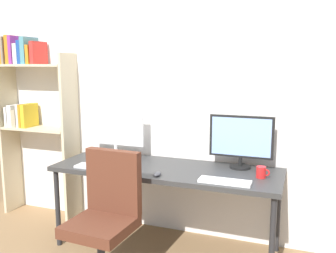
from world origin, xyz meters
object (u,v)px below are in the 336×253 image
bookshelf (31,104)px  monitor_right (241,140)px  desk (166,174)px  coffee_mug (261,172)px  keyboard_right (225,181)px  computer_mouse (157,174)px  office_chair (105,232)px  keyboard_left (95,167)px  monitor_left (116,131)px

bookshelf → monitor_right: size_ratio=3.54×
desk → coffee_mug: bearing=-0.6°
desk → bookshelf: bookshelf is taller
keyboard_right → coffee_mug: coffee_mug is taller
keyboard_right → computer_mouse: (-0.54, -0.02, 0.01)m
desk → monitor_right: (0.60, 0.21, 0.30)m
desk → computer_mouse: computer_mouse is taller
keyboard_right → office_chair: bearing=-152.1°
desk → keyboard_right: keyboard_right is taller
keyboard_left → computer_mouse: (0.58, -0.02, 0.01)m
desk → coffee_mug: 0.81m
bookshelf → keyboard_left: size_ratio=5.47×
office_chair → monitor_left: size_ratio=1.70×
monitor_left → monitor_right: size_ratio=1.08×
keyboard_left → coffee_mug: 1.38m
monitor_right → desk: bearing=-160.5°
monitor_right → bookshelf: bearing=179.5°
monitor_right → keyboard_right: (-0.04, -0.44, -0.24)m
office_chair → keyboard_left: size_ratio=2.83×
keyboard_left → computer_mouse: computer_mouse is taller
bookshelf → computer_mouse: size_ratio=19.91×
bookshelf → monitor_right: bookshelf is taller
keyboard_left → coffee_mug: size_ratio=3.30×
monitor_left → monitor_right: 1.20m
desk → office_chair: bearing=-109.6°
office_chair → monitor_left: (-0.37, 0.86, 0.58)m
computer_mouse → desk: bearing=95.3°
desk → computer_mouse: bearing=-84.7°
keyboard_left → monitor_left: bearing=95.2°
monitor_right → computer_mouse: monitor_right is taller
bookshelf → monitor_left: bookshelf is taller
monitor_left → computer_mouse: (0.62, -0.47, -0.23)m
monitor_right → computer_mouse: bearing=-141.0°
monitor_left → computer_mouse: monitor_left is taller
monitor_left → coffee_mug: (1.40, -0.22, -0.20)m
monitor_right → keyboard_right: monitor_right is taller
desk → keyboard_right: size_ratio=4.99×
monitor_left → computer_mouse: size_ratio=6.05×
bookshelf → office_chair: bearing=-32.6°
desk → bookshelf: (-1.60, 0.23, 0.52)m
monitor_left → coffee_mug: bearing=-9.0°
office_chair → coffee_mug: 1.27m
office_chair → computer_mouse: (0.25, 0.39, 0.35)m
computer_mouse → coffee_mug: 0.82m
keyboard_left → keyboard_right: 1.12m
computer_mouse → keyboard_right: bearing=2.5°
monitor_right → keyboard_left: (-1.16, -0.44, -0.24)m
bookshelf → monitor_right: (2.20, -0.02, -0.22)m
desk → monitor_left: bearing=160.5°
desk → keyboard_right: bearing=-22.3°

